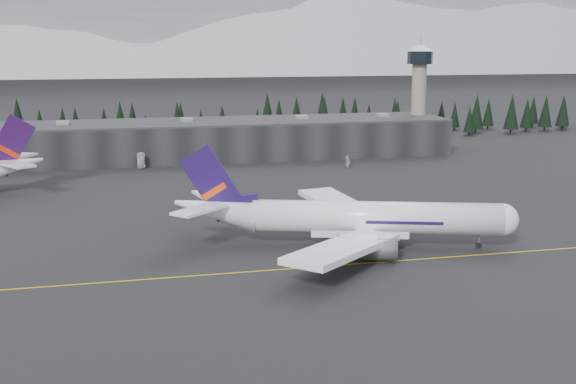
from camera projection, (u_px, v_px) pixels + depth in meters
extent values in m
plane|color=black|center=(314.00, 264.00, 128.49)|extent=(1400.00, 1400.00, 0.00)
cube|color=gold|center=(317.00, 267.00, 126.59)|extent=(400.00, 0.40, 0.02)
cube|color=black|center=(217.00, 140.00, 246.31)|extent=(160.00, 30.00, 12.00)
cube|color=#333335|center=(216.00, 122.00, 245.03)|extent=(160.00, 30.00, 0.60)
cylinder|color=gray|center=(418.00, 106.00, 264.22)|extent=(5.20, 5.20, 32.00)
cylinder|color=black|center=(420.00, 58.00, 260.71)|extent=(9.20, 9.20, 4.50)
cone|color=silver|center=(420.00, 48.00, 260.01)|extent=(10.00, 10.00, 2.00)
cube|color=black|center=(203.00, 124.00, 281.24)|extent=(360.00, 20.00, 15.00)
cylinder|color=white|center=(376.00, 217.00, 138.46)|extent=(47.19, 20.40, 6.20)
sphere|color=white|center=(502.00, 220.00, 136.72)|extent=(6.20, 6.20, 6.20)
cone|color=white|center=(216.00, 210.00, 140.54)|extent=(18.43, 11.20, 8.98)
cube|color=white|center=(344.00, 207.00, 154.90)|extent=(13.30, 29.98, 2.65)
cylinder|color=gray|center=(374.00, 222.00, 149.25)|extent=(7.60, 5.79, 3.93)
cube|color=white|center=(344.00, 248.00, 123.60)|extent=(26.52, 26.15, 2.65)
cylinder|color=gray|center=(378.00, 250.00, 129.06)|extent=(7.60, 5.79, 3.93)
cube|color=#21104C|center=(213.00, 183.00, 139.51)|extent=(12.63, 4.48, 15.40)
cube|color=#EE430E|center=(214.00, 191.00, 139.81)|extent=(4.98, 2.09, 3.79)
cube|color=white|center=(211.00, 196.00, 146.46)|extent=(6.96, 12.10, 0.52)
cube|color=white|center=(200.00, 210.00, 134.34)|extent=(11.55, 11.09, 0.52)
cylinder|color=black|center=(479.00, 240.00, 137.86)|extent=(0.52, 0.52, 3.10)
cylinder|color=black|center=(338.00, 231.00, 144.37)|extent=(0.52, 0.52, 3.10)
cylinder|color=black|center=(338.00, 244.00, 135.29)|extent=(0.52, 0.52, 3.10)
cone|color=white|center=(8.00, 167.00, 187.18)|extent=(18.81, 7.90, 9.50)
cube|color=#2A0E41|center=(9.00, 145.00, 186.20)|extent=(13.86, 1.56, 16.29)
cube|color=red|center=(9.00, 152.00, 186.47)|extent=(5.36, 1.00, 4.01)
cube|color=white|center=(16.00, 165.00, 181.39)|extent=(10.84, 12.72, 0.55)
cube|color=white|center=(18.00, 157.00, 193.64)|extent=(9.66, 12.97, 0.55)
imported|color=white|center=(141.00, 166.00, 225.09)|extent=(3.67, 5.65, 1.45)
imported|color=#BBBCBE|center=(348.00, 165.00, 227.16)|extent=(3.79, 1.60, 1.28)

